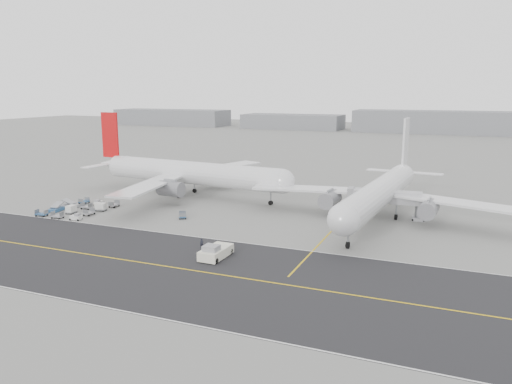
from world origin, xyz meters
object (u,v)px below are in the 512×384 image
at_px(jet_bridge, 386,198).
at_px(ground_crew_a, 202,243).
at_px(airliner_b, 381,192).
at_px(pushback_tug, 215,252).
at_px(airliner_a, 187,173).

distance_m(jet_bridge, ground_crew_a, 42.99).
xyz_separation_m(airliner_b, jet_bridge, (0.99, 1.07, -1.51)).
bearing_deg(pushback_tug, ground_crew_a, 142.60).
xyz_separation_m(airliner_a, airliner_b, (50.04, -5.31, -0.23)).
height_order(pushback_tug, ground_crew_a, pushback_tug).
height_order(airliner_b, jet_bridge, airliner_b).
relative_size(pushback_tug, jet_bridge, 0.55).
distance_m(pushback_tug, jet_bridge, 43.49).
bearing_deg(ground_crew_a, airliner_b, 31.49).
bearing_deg(jet_bridge, airliner_a, 171.81).
xyz_separation_m(airliner_a, ground_crew_a, (24.76, -38.10, -5.14)).
distance_m(airliner_a, jet_bridge, 51.23).
bearing_deg(ground_crew_a, pushback_tug, -60.01).
xyz_separation_m(airliner_a, jet_bridge, (51.03, -4.25, -1.74)).
xyz_separation_m(jet_bridge, ground_crew_a, (-26.27, -33.86, -3.40)).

